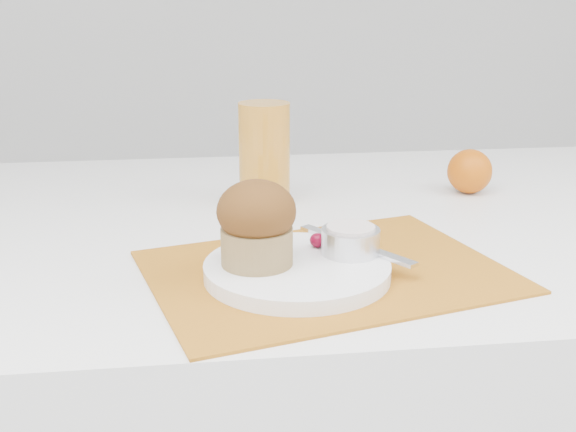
{
  "coord_description": "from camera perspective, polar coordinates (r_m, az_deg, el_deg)",
  "views": [
    {
      "loc": [
        -0.2,
        -0.92,
        1.07
      ],
      "look_at": [
        -0.09,
        -0.1,
        0.8
      ],
      "focal_mm": 45.0,
      "sensor_mm": 36.0,
      "label": 1
    }
  ],
  "objects": [
    {
      "name": "butter_knife",
      "position": [
        0.86,
        5.36,
        -2.28
      ],
      "size": [
        0.11,
        0.16,
        0.0
      ],
      "primitive_type": "cube",
      "rotation": [
        0.0,
        0.0,
        -0.97
      ],
      "color": "silver",
      "rests_on": "plate"
    },
    {
      "name": "raspberry_near",
      "position": [
        0.85,
        2.36,
        -1.92
      ],
      "size": [
        0.02,
        0.02,
        0.02
      ],
      "primitive_type": "ellipsoid",
      "color": "#500215",
      "rests_on": "plate"
    },
    {
      "name": "muffin",
      "position": [
        0.79,
        -2.5,
        -0.55
      ],
      "size": [
        0.1,
        0.1,
        0.1
      ],
      "color": "olive",
      "rests_on": "plate"
    },
    {
      "name": "raspberry_far",
      "position": [
        0.85,
        3.68,
        -2.13
      ],
      "size": [
        0.02,
        0.02,
        0.02
      ],
      "primitive_type": "ellipsoid",
      "color": "#4F0212",
      "rests_on": "plate"
    },
    {
      "name": "juice_glass",
      "position": [
        1.08,
        -1.88,
        4.92
      ],
      "size": [
        0.09,
        0.09,
        0.15
      ],
      "primitive_type": "cylinder",
      "rotation": [
        0.0,
        0.0,
        -0.14
      ],
      "color": "orange",
      "rests_on": "table"
    },
    {
      "name": "cream",
      "position": [
        0.83,
        4.99,
        -1.01
      ],
      "size": [
        0.07,
        0.07,
        0.01
      ],
      "primitive_type": "cylinder",
      "rotation": [
        0.0,
        0.0,
        -0.23
      ],
      "color": "silver",
      "rests_on": "ramekin"
    },
    {
      "name": "placemat",
      "position": [
        0.83,
        3.04,
        -4.38
      ],
      "size": [
        0.46,
        0.38,
        0.0
      ],
      "primitive_type": "cube",
      "rotation": [
        0.0,
        0.0,
        0.25
      ],
      "color": "#AB6517",
      "rests_on": "table"
    },
    {
      "name": "ramekin",
      "position": [
        0.83,
        4.96,
        -1.98
      ],
      "size": [
        0.08,
        0.08,
        0.03
      ],
      "primitive_type": "cylinder",
      "rotation": [
        0.0,
        0.0,
        0.11
      ],
      "color": "silver",
      "rests_on": "plate"
    },
    {
      "name": "orange",
      "position": [
        1.18,
        14.16,
        3.44
      ],
      "size": [
        0.07,
        0.07,
        0.07
      ],
      "primitive_type": "sphere",
      "color": "#C55606",
      "rests_on": "table"
    },
    {
      "name": "plate",
      "position": [
        0.81,
        0.72,
        -4.28
      ],
      "size": [
        0.27,
        0.27,
        0.02
      ],
      "primitive_type": "cylinder",
      "rotation": [
        0.0,
        0.0,
        0.38
      ],
      "color": "white",
      "rests_on": "placemat"
    }
  ]
}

